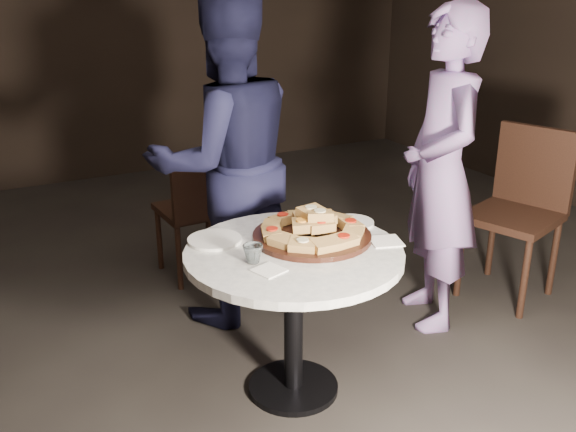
{
  "coord_description": "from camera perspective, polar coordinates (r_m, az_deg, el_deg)",
  "views": [
    {
      "loc": [
        -1.23,
        -2.2,
        1.71
      ],
      "look_at": [
        -0.1,
        -0.06,
        0.8
      ],
      "focal_mm": 40.0,
      "sensor_mm": 36.0,
      "label": 1
    }
  ],
  "objects": [
    {
      "name": "diner_teal",
      "position": [
        3.25,
        13.42,
        3.85
      ],
      "size": [
        0.56,
        0.68,
        1.61
      ],
      "primitive_type": "imported",
      "rotation": [
        0.0,
        0.0,
        -1.92
      ],
      "color": "#8268A5",
      "rests_on": "ground"
    },
    {
      "name": "napkin_near",
      "position": [
        2.41,
        -1.7,
        -4.85
      ],
      "size": [
        0.13,
        0.13,
        0.01
      ],
      "primitive_type": "cube",
      "rotation": [
        0.0,
        0.0,
        0.31
      ],
      "color": "white",
      "rests_on": "table"
    },
    {
      "name": "plate_left",
      "position": [
        2.69,
        -6.54,
        -2.11
      ],
      "size": [
        0.26,
        0.26,
        0.01
      ],
      "primitive_type": "cylinder",
      "rotation": [
        0.0,
        0.0,
        -0.16
      ],
      "color": "white",
      "rests_on": "table"
    },
    {
      "name": "napkin_far",
      "position": [
        2.7,
        8.69,
        -2.23
      ],
      "size": [
        0.16,
        0.16,
        0.01
      ],
      "primitive_type": "cube",
      "rotation": [
        0.0,
        0.0,
        -0.31
      ],
      "color": "white",
      "rests_on": "table"
    },
    {
      "name": "focaccia_pile",
      "position": [
        2.68,
        2.23,
        -0.86
      ],
      "size": [
        0.45,
        0.44,
        0.12
      ],
      "rotation": [
        0.0,
        0.0,
        -0.21
      ],
      "color": "#A97D41",
      "rests_on": "serving_board"
    },
    {
      "name": "chair_right",
      "position": [
        3.77,
        20.05,
        1.29
      ],
      "size": [
        0.58,
        0.56,
        0.94
      ],
      "rotation": [
        0.0,
        0.0,
        -1.24
      ],
      "color": "black",
      "rests_on": "ground"
    },
    {
      "name": "serving_board",
      "position": [
        2.7,
        2.14,
        -1.81
      ],
      "size": [
        0.59,
        0.59,
        0.02
      ],
      "primitive_type": "cylinder",
      "rotation": [
        0.0,
        0.0,
        0.21
      ],
      "color": "black",
      "rests_on": "table"
    },
    {
      "name": "diner_navy",
      "position": [
        3.21,
        -5.5,
        4.69
      ],
      "size": [
        0.83,
        0.66,
        1.67
      ],
      "primitive_type": "imported",
      "rotation": [
        0.0,
        0.0,
        3.11
      ],
      "color": "black",
      "rests_on": "ground"
    },
    {
      "name": "plate_right",
      "position": [
        2.88,
        5.71,
        -0.58
      ],
      "size": [
        0.22,
        0.22,
        0.01
      ],
      "primitive_type": "cylinder",
      "rotation": [
        0.0,
        0.0,
        -0.11
      ],
      "color": "white",
      "rests_on": "table"
    },
    {
      "name": "chair_far",
      "position": [
        3.74,
        -8.02,
        1.11
      ],
      "size": [
        0.4,
        0.42,
        0.82
      ],
      "rotation": [
        0.0,
        0.0,
        3.19
      ],
      "color": "black",
      "rests_on": "ground"
    },
    {
      "name": "table",
      "position": [
        2.65,
        0.51,
        -5.5
      ],
      "size": [
        1.18,
        1.18,
        0.67
      ],
      "rotation": [
        0.0,
        0.0,
        -0.41
      ],
      "color": "black",
      "rests_on": "ground"
    },
    {
      "name": "water_glass",
      "position": [
        2.47,
        -3.13,
        -3.36
      ],
      "size": [
        0.08,
        0.08,
        0.07
      ],
      "primitive_type": "imported",
      "rotation": [
        0.0,
        0.0,
        -0.07
      ],
      "color": "silver",
      "rests_on": "table"
    },
    {
      "name": "floor",
      "position": [
        3.05,
        1.19,
        -13.51
      ],
      "size": [
        7.0,
        7.0,
        0.0
      ],
      "primitive_type": "plane",
      "color": "black",
      "rests_on": "ground"
    }
  ]
}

